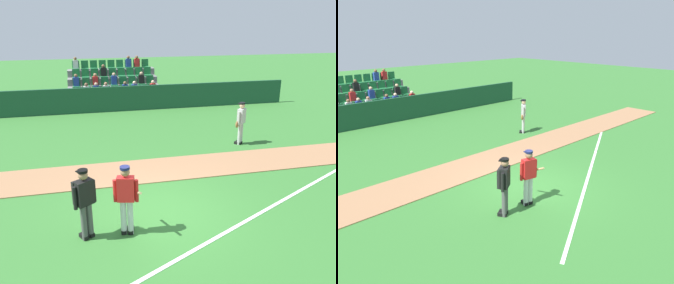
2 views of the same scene
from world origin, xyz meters
TOP-DOWN VIEW (x-y plane):
  - ground_plane at (0.00, 0.00)m, footprint 80.00×80.00m
  - infield_dirt_path at (0.00, 2.72)m, footprint 28.00×1.96m
  - foul_line_chalk at (3.00, -0.50)m, footprint 10.74×5.53m
  - dugout_fence at (0.00, 11.19)m, footprint 20.00×0.16m
  - stadium_bleachers at (-0.00, 13.47)m, footprint 5.55×3.80m
  - batter_red_jersey at (-0.91, -0.79)m, footprint 0.61×0.80m
  - umpire_home_plate at (-1.86, -0.74)m, footprint 0.53×0.46m
  - runner_grey_jersey at (4.38, 4.54)m, footprint 0.58×0.49m

SIDE VIEW (x-z plane):
  - ground_plane at x=0.00m, z-range 0.00..0.00m
  - foul_line_chalk at x=3.00m, z-range 0.00..0.01m
  - infield_dirt_path at x=0.00m, z-range 0.00..0.03m
  - dugout_fence at x=0.00m, z-range 0.00..1.40m
  - stadium_bleachers at x=0.00m, z-range -0.59..2.11m
  - runner_grey_jersey at x=4.38m, z-range 0.08..1.84m
  - batter_red_jersey at x=-0.91m, z-range 0.09..1.85m
  - umpire_home_plate at x=-1.86m, z-range 0.12..1.88m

